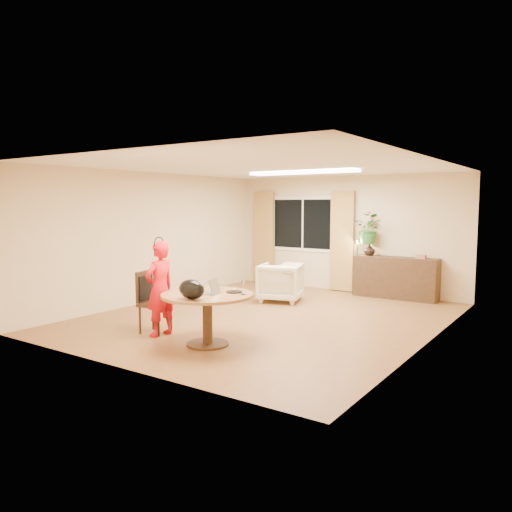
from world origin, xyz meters
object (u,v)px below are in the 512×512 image
at_px(child, 160,289).
at_px(sideboard, 396,278).
at_px(armchair, 281,282).
at_px(dining_table, 207,305).
at_px(dining_chair, 155,302).

height_order(child, sideboard, child).
bearing_deg(armchair, child, 70.55).
distance_m(dining_table, armchair, 3.40).
height_order(child, armchair, child).
height_order(dining_chair, child, child).
bearing_deg(dining_chair, sideboard, 55.83).
bearing_deg(dining_table, armchair, 103.76).
relative_size(child, sideboard, 0.82).
xyz_separation_m(child, sideboard, (1.93, 4.92, -0.28)).
bearing_deg(child, dining_table, 93.15).
distance_m(dining_chair, armchair, 3.24).
relative_size(dining_chair, armchair, 1.12).
distance_m(dining_table, dining_chair, 1.10).
bearing_deg(dining_chair, dining_table, -14.35).
xyz_separation_m(dining_chair, child, (0.18, -0.08, 0.24)).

